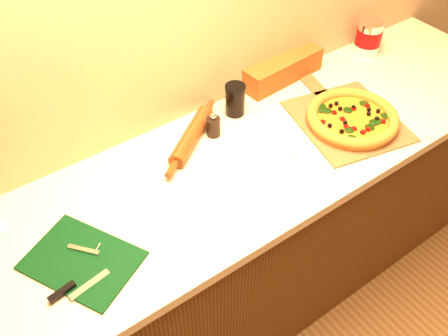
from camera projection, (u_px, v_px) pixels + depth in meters
The scene contains 10 objects.
cabinet at pixel (221, 250), 2.06m from camera, with size 2.80×0.65×0.86m, color #43210E.
countertop at pixel (221, 174), 1.74m from camera, with size 2.84×0.68×0.04m, color beige.
pizza_peel at pixel (345, 118), 1.93m from camera, with size 0.45×0.59×0.01m.
pizza at pixel (352, 118), 1.88m from camera, with size 0.35×0.35×0.05m.
cutting_board at pixel (82, 261), 1.45m from camera, with size 0.35×0.39×0.02m.
pepper_grinder at pixel (213, 126), 1.84m from camera, with size 0.05×0.05×0.10m.
rolling_pin at pixel (192, 136), 1.81m from camera, with size 0.37×0.27×0.06m.
coffee_canister at pixel (368, 37), 2.21m from camera, with size 0.11×0.11×0.16m.
bread_bag at pixel (281, 68), 2.09m from camera, with size 0.37×0.12×0.10m, color brown.
dark_jar at pixel (235, 100), 1.91m from camera, with size 0.08×0.08×0.13m.
Camera 1 is at (-0.71, 0.42, 2.12)m, focal length 40.00 mm.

